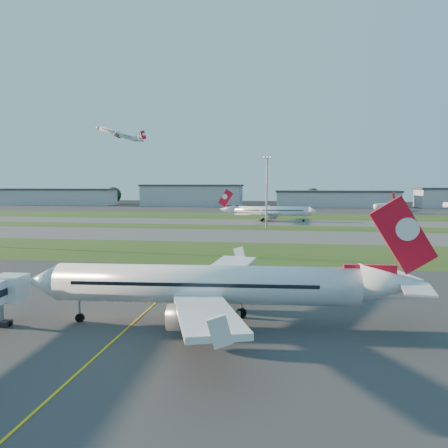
% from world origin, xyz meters
% --- Properties ---
extents(ground, '(700.00, 700.00, 0.00)m').
position_xyz_m(ground, '(0.00, 0.00, 0.00)').
color(ground, black).
rests_on(ground, ground).
extents(apron_near, '(300.00, 70.00, 0.01)m').
position_xyz_m(apron_near, '(0.00, 0.00, 0.01)').
color(apron_near, '#333335').
rests_on(apron_near, ground).
extents(grass_strip_a, '(300.00, 34.00, 0.01)m').
position_xyz_m(grass_strip_a, '(0.00, 52.00, 0.01)').
color(grass_strip_a, '#2D4918').
rests_on(grass_strip_a, ground).
extents(taxiway_a, '(300.00, 32.00, 0.01)m').
position_xyz_m(taxiway_a, '(0.00, 85.00, 0.01)').
color(taxiway_a, '#515154').
rests_on(taxiway_a, ground).
extents(grass_strip_b, '(300.00, 18.00, 0.01)m').
position_xyz_m(grass_strip_b, '(0.00, 110.00, 0.01)').
color(grass_strip_b, '#2D4918').
rests_on(grass_strip_b, ground).
extents(taxiway_b, '(300.00, 26.00, 0.01)m').
position_xyz_m(taxiway_b, '(0.00, 132.00, 0.01)').
color(taxiway_b, '#515154').
rests_on(taxiway_b, ground).
extents(grass_strip_c, '(300.00, 40.00, 0.01)m').
position_xyz_m(grass_strip_c, '(0.00, 165.00, 0.01)').
color(grass_strip_c, '#2D4918').
rests_on(grass_strip_c, ground).
extents(apron_far, '(400.00, 80.00, 0.01)m').
position_xyz_m(apron_far, '(0.00, 225.00, 0.01)').
color(apron_far, '#333335').
rests_on(apron_far, ground).
extents(yellow_line, '(0.25, 60.00, 0.02)m').
position_xyz_m(yellow_line, '(5.00, 0.00, 0.00)').
color(yellow_line, gold).
rests_on(yellow_line, ground).
extents(airliner_parked, '(42.48, 35.96, 13.25)m').
position_xyz_m(airliner_parked, '(13.82, -0.71, 4.65)').
color(airliner_parked, white).
rests_on(airliner_parked, ground).
extents(airliner_taxiing, '(39.01, 33.05, 12.17)m').
position_xyz_m(airliner_taxiing, '(15.17, 138.24, 4.27)').
color(airliner_taxiing, white).
rests_on(airliner_taxiing, ground).
extents(airliner_departing, '(27.99, 23.47, 8.88)m').
position_xyz_m(airliner_departing, '(-79.73, 207.89, 45.85)').
color(airliner_departing, white).
extents(mini_jet_near, '(17.34, 24.74, 9.48)m').
position_xyz_m(mini_jet_near, '(78.19, 214.28, 3.28)').
color(mini_jet_near, white).
rests_on(mini_jet_near, ground).
extents(light_mast_centre, '(3.20, 0.70, 25.80)m').
position_xyz_m(light_mast_centre, '(15.00, 108.00, 14.81)').
color(light_mast_centre, gray).
rests_on(light_mast_centre, ground).
extents(hangar_far_west, '(91.80, 23.00, 12.20)m').
position_xyz_m(hangar_far_west, '(-150.00, 255.00, 6.14)').
color(hangar_far_west, '#A7ABAF').
rests_on(hangar_far_west, ground).
extents(hangar_west, '(71.40, 23.00, 15.20)m').
position_xyz_m(hangar_west, '(-45.00, 255.00, 7.64)').
color(hangar_west, '#A7ABAF').
rests_on(hangar_west, ground).
extents(hangar_east, '(81.60, 23.00, 11.20)m').
position_xyz_m(hangar_east, '(55.00, 255.00, 5.64)').
color(hangar_east, '#A7ABAF').
rests_on(hangar_east, ground).
extents(tree_far_west, '(11.00, 11.00, 12.00)m').
position_xyz_m(tree_far_west, '(-190.00, 268.00, 6.49)').
color(tree_far_west, black).
rests_on(tree_far_west, ground).
extents(tree_west, '(12.10, 12.10, 13.20)m').
position_xyz_m(tree_west, '(-110.00, 270.00, 7.14)').
color(tree_west, black).
rests_on(tree_west, ground).
extents(tree_mid_west, '(9.90, 9.90, 10.80)m').
position_xyz_m(tree_mid_west, '(-20.00, 266.00, 5.84)').
color(tree_mid_west, black).
rests_on(tree_mid_west, ground).
extents(tree_mid_east, '(11.55, 11.55, 12.60)m').
position_xyz_m(tree_mid_east, '(40.00, 269.00, 6.81)').
color(tree_mid_east, black).
rests_on(tree_mid_east, ground).
extents(tree_east, '(10.45, 10.45, 11.40)m').
position_xyz_m(tree_east, '(115.00, 267.00, 6.16)').
color(tree_east, black).
rests_on(tree_east, ground).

